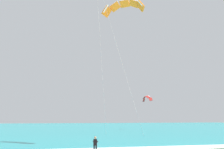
{
  "coord_description": "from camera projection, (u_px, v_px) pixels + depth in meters",
  "views": [
    {
      "loc": [
        -2.11,
        -8.94,
        3.47
      ],
      "look_at": [
        3.76,
        18.92,
        8.64
      ],
      "focal_mm": 38.01,
      "sensor_mm": 36.0,
      "label": 1
    }
  ],
  "objects": [
    {
      "name": "sea",
      "position": [
        67.0,
        128.0,
        80.56
      ],
      "size": [
        200.0,
        120.0,
        0.2
      ],
      "primitive_type": "cube",
      "color": "teal",
      "rests_on": "ground"
    },
    {
      "name": "kitesurfer",
      "position": [
        95.0,
        144.0,
        22.5
      ],
      "size": [
        0.6,
        0.59,
        1.69
      ],
      "color": "black",
      "rests_on": "ground"
    },
    {
      "name": "kite_primary",
      "position": [
        124.0,
        6.0,
        34.26
      ],
      "size": [
        7.58,
        9.14,
        19.15
      ],
      "color": "orange"
    },
    {
      "name": "kite_distant",
      "position": [
        147.0,
        98.0,
        66.61
      ],
      "size": [
        1.61,
        4.67,
        1.7
      ],
      "color": "red"
    }
  ]
}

